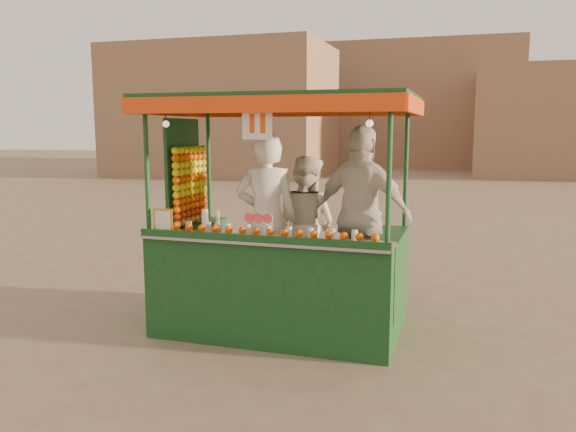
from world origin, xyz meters
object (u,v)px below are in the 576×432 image
(vendor_middle, at_px, (306,224))
(vendor_right, at_px, (362,216))
(vendor_left, at_px, (267,218))
(juice_cart, at_px, (274,257))

(vendor_middle, distance_m, vendor_right, 0.78)
(vendor_left, bearing_deg, juice_cart, 130.22)
(vendor_middle, bearing_deg, vendor_left, 79.33)
(vendor_left, bearing_deg, vendor_right, 176.58)
(vendor_left, distance_m, vendor_middle, 0.60)
(juice_cart, relative_size, vendor_right, 1.44)
(juice_cart, bearing_deg, vendor_left, 145.79)
(juice_cart, bearing_deg, vendor_middle, 71.01)
(vendor_middle, height_order, vendor_right, vendor_right)
(vendor_left, height_order, vendor_middle, vendor_left)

